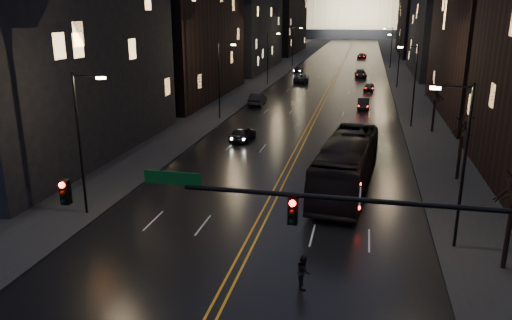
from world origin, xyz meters
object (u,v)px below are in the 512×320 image
Objects in this scene: traffic_signal at (361,230)px; bus at (346,165)px; oncoming_car_a at (243,133)px; receding_car_a at (363,104)px; oncoming_car_b at (257,99)px; pedestrian_b at (304,271)px.

traffic_signal reaches higher than bus.
oncoming_car_a is 22.83m from receding_car_a.
oncoming_car_b is at bearing -179.01° from receding_car_a.
bus is 3.11× the size of oncoming_car_a.
pedestrian_b is at bearing -89.91° from bus.
traffic_signal is 1.27× the size of bus.
traffic_signal reaches higher than oncoming_car_a.
oncoming_car_b is 3.06× the size of pedestrian_b.
pedestrian_b is (-2.22, -45.81, 0.11)m from receding_car_a.
bus is at bearing 111.74° from oncoming_car_b.
oncoming_car_b is (-13.30, 31.67, -1.08)m from bus.
receding_car_a is 45.87m from pedestrian_b.
oncoming_car_a is at bearing 111.08° from traffic_signal.
bus is at bearing 93.49° from traffic_signal.
traffic_signal is 3.48× the size of oncoming_car_b.
pedestrian_b is (-1.33, -13.79, -1.08)m from bus.
pedestrian_b is at bearing 119.31° from traffic_signal.
bus reaches higher than oncoming_car_b.
traffic_signal reaches higher than pedestrian_b.
bus is 2.74× the size of oncoming_car_b.
receding_car_a is (-0.21, 50.15, -4.40)m from traffic_signal.
bus is at bearing -19.22° from pedestrian_b.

